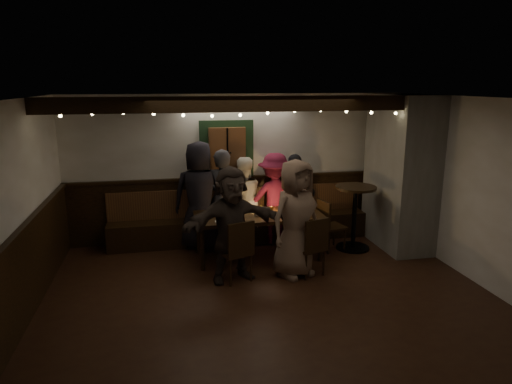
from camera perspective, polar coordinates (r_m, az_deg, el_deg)
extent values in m
cube|color=black|center=(6.28, 1.57, -12.89)|extent=(6.00, 5.00, 0.01)
cube|color=black|center=(5.62, 1.75, 11.66)|extent=(6.00, 5.00, 0.01)
cube|color=beige|center=(8.22, -2.33, 3.10)|extent=(6.00, 0.01, 2.60)
cube|color=beige|center=(5.92, -27.97, -2.64)|extent=(0.01, 5.00, 2.60)
cube|color=beige|center=(7.11, 25.95, 0.07)|extent=(0.01, 5.00, 2.60)
cube|color=black|center=(8.36, -2.25, -2.01)|extent=(6.00, 0.05, 1.10)
cube|color=black|center=(6.15, -26.92, -9.37)|extent=(0.05, 5.00, 1.10)
cube|color=slate|center=(8.14, 17.63, 2.37)|extent=(0.70, 1.40, 2.60)
cube|color=black|center=(8.21, -1.94, -4.65)|extent=(4.60, 0.45, 0.45)
cube|color=#492A19|center=(8.26, -2.18, -1.12)|extent=(4.60, 0.06, 0.50)
cube|color=black|center=(8.07, -3.69, 5.40)|extent=(0.95, 0.04, 1.00)
cube|color=#492A19|center=(8.01, -3.63, 5.34)|extent=(0.64, 0.12, 0.76)
cube|color=black|center=(6.61, -0.28, 10.95)|extent=(6.00, 0.16, 0.22)
sphere|color=#FFE599|center=(6.60, -23.26, 8.73)|extent=(0.04, 0.04, 0.04)
sphere|color=#FFE599|center=(6.53, -19.81, 9.20)|extent=(0.04, 0.04, 0.04)
sphere|color=#FFE599|center=(6.48, -16.27, 9.48)|extent=(0.04, 0.04, 0.04)
sphere|color=#FFE599|center=(6.47, -12.68, 9.53)|extent=(0.04, 0.04, 0.04)
sphere|color=#FFE599|center=(6.47, -9.08, 9.46)|extent=(0.04, 0.04, 0.04)
sphere|color=#FFE599|center=(6.50, -5.51, 9.44)|extent=(0.04, 0.04, 0.04)
sphere|color=#FFE599|center=(6.56, -1.99, 9.58)|extent=(0.04, 0.04, 0.04)
sphere|color=#FFE599|center=(6.64, 1.47, 9.84)|extent=(0.04, 0.04, 0.04)
sphere|color=#FFE599|center=(6.73, 4.84, 10.05)|extent=(0.04, 0.04, 0.04)
sphere|color=#FFE599|center=(6.86, 8.10, 10.07)|extent=(0.04, 0.04, 0.04)
sphere|color=#FFE599|center=(7.00, 11.23, 9.88)|extent=(0.04, 0.04, 0.04)
sphere|color=#FFE599|center=(7.17, 14.22, 9.60)|extent=(0.04, 0.04, 0.04)
sphere|color=#FFE599|center=(7.35, 17.06, 9.39)|extent=(0.04, 0.04, 0.04)
sphere|color=#FFE599|center=(7.55, 19.77, 9.33)|extent=(0.04, 0.04, 0.04)
cube|color=black|center=(7.33, 0.31, -3.03)|extent=(2.04, 0.87, 0.06)
cylinder|color=black|center=(6.98, -6.72, -7.14)|extent=(0.07, 0.07, 0.67)
cylinder|color=black|center=(7.65, -7.19, -5.27)|extent=(0.07, 0.07, 0.67)
cylinder|color=black|center=(7.36, 8.13, -6.08)|extent=(0.07, 0.07, 0.67)
cylinder|color=black|center=(8.00, 6.41, -4.41)|extent=(0.07, 0.07, 0.67)
cylinder|color=#BF7226|center=(7.23, -5.63, -2.54)|extent=(0.07, 0.07, 0.14)
cylinder|color=#BF7226|center=(7.00, -2.13, -3.01)|extent=(0.07, 0.07, 0.14)
cylinder|color=silver|center=(7.37, -0.43, -2.15)|extent=(0.07, 0.07, 0.14)
cylinder|color=#BF7226|center=(7.27, 1.91, -2.38)|extent=(0.07, 0.07, 0.14)
cylinder|color=silver|center=(7.56, 4.00, -1.78)|extent=(0.07, 0.07, 0.14)
cylinder|color=#BF7226|center=(7.37, 6.97, -2.24)|extent=(0.07, 0.07, 0.14)
cylinder|color=white|center=(6.94, -4.12, -3.70)|extent=(0.25, 0.25, 0.01)
cube|color=#B2B2B7|center=(7.27, 0.39, -2.74)|extent=(0.16, 0.10, 0.05)
cylinder|color=#990C0C|center=(7.25, 0.17, -2.34)|extent=(0.03, 0.03, 0.16)
cylinder|color=gold|center=(7.26, 0.62, -2.32)|extent=(0.03, 0.03, 0.16)
cylinder|color=silver|center=(7.40, 1.92, -2.32)|extent=(0.05, 0.05, 0.08)
sphere|color=#FFB24C|center=(7.38, 1.93, -1.89)|extent=(0.03, 0.03, 0.03)
cube|color=black|center=(6.59, -2.65, -7.51)|extent=(0.53, 0.53, 0.04)
cube|color=black|center=(6.35, -1.86, -5.89)|extent=(0.40, 0.18, 0.47)
cylinder|color=black|center=(6.88, -2.08, -8.55)|extent=(0.04, 0.04, 0.40)
cylinder|color=black|center=(6.62, -0.64, -9.48)|extent=(0.04, 0.04, 0.40)
cylinder|color=black|center=(6.74, -4.58, -9.08)|extent=(0.04, 0.04, 0.40)
cylinder|color=black|center=(6.47, -3.22, -10.07)|extent=(0.04, 0.04, 0.40)
cube|color=black|center=(6.82, 6.58, -6.93)|extent=(0.52, 0.52, 0.04)
cube|color=black|center=(6.60, 7.61, -5.36)|extent=(0.39, 0.17, 0.46)
cylinder|color=black|center=(7.11, 6.77, -7.93)|extent=(0.03, 0.03, 0.39)
cylinder|color=black|center=(6.88, 8.46, -8.75)|extent=(0.03, 0.03, 0.39)
cylinder|color=black|center=(6.93, 4.61, -8.47)|extent=(0.03, 0.03, 0.39)
cylinder|color=black|center=(6.69, 6.27, -9.35)|extent=(0.03, 0.03, 0.39)
cube|color=black|center=(7.86, 9.46, -4.31)|extent=(0.47, 0.47, 0.04)
cube|color=black|center=(7.69, 8.42, -2.75)|extent=(0.13, 0.39, 0.45)
cylinder|color=black|center=(7.89, 11.02, -5.93)|extent=(0.03, 0.03, 0.39)
cylinder|color=black|center=(7.72, 9.07, -6.29)|extent=(0.03, 0.03, 0.39)
cylinder|color=black|center=(8.14, 9.72, -5.26)|extent=(0.03, 0.03, 0.39)
cylinder|color=black|center=(7.97, 7.80, -5.60)|extent=(0.03, 0.03, 0.39)
cylinder|color=black|center=(8.10, 11.98, -6.78)|extent=(0.56, 0.56, 0.03)
cylinder|color=black|center=(7.94, 12.17, -3.24)|extent=(0.08, 0.08, 1.08)
cylinder|color=black|center=(7.80, 12.36, 0.55)|extent=(0.69, 0.69, 0.04)
imported|color=black|center=(7.77, -7.05, -0.44)|extent=(1.01, 0.78, 1.85)
imported|color=#313138|center=(7.80, -4.22, -0.85)|extent=(0.72, 0.60, 1.71)
imported|color=silver|center=(8.02, -1.67, -1.04)|extent=(0.83, 0.70, 1.54)
imported|color=maroon|center=(8.02, 2.35, -0.80)|extent=(1.08, 0.66, 1.61)
imported|color=#212329|center=(8.23, 4.94, -0.61)|extent=(0.99, 0.73, 1.56)
imported|color=#352A25|center=(6.48, -3.04, -4.04)|extent=(1.62, 0.84, 1.67)
imported|color=#816553|center=(6.63, 4.97, -3.33)|extent=(1.00, 0.85, 1.74)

